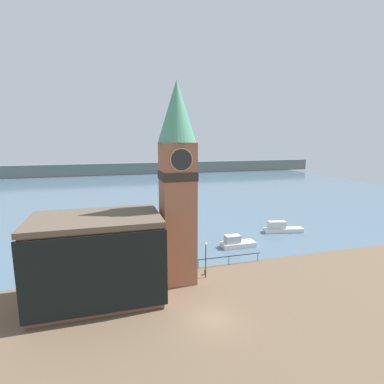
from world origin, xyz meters
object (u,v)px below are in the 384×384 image
object	(u,v)px
boat_far	(281,228)
lamp_post	(206,253)
boat_near	(236,243)
pier_building	(97,258)
mooring_bollard_near	(205,272)
clock_tower	(177,179)

from	to	relation	value
boat_far	lamp_post	distance (m)	21.20
boat_near	boat_far	bearing A→B (deg)	22.95
boat_near	lamp_post	xyz separation A→B (m)	(-7.28, -7.90, 2.20)
boat_near	boat_far	size ratio (longest dim) A/B	0.74
lamp_post	pier_building	bearing A→B (deg)	-173.63
boat_far	mooring_bollard_near	world-z (taller)	boat_far
clock_tower	mooring_bollard_near	size ratio (longest dim) A/B	33.86
clock_tower	boat_near	world-z (taller)	clock_tower
clock_tower	pier_building	xyz separation A→B (m)	(-8.21, -1.51, -7.07)
boat_far	clock_tower	bearing A→B (deg)	-139.30
pier_building	mooring_bollard_near	size ratio (longest dim) A/B	19.38
boat_far	mooring_bollard_near	distance (m)	20.54
clock_tower	pier_building	world-z (taller)	clock_tower
clock_tower	mooring_bollard_near	world-z (taller)	clock_tower
boat_near	mooring_bollard_near	world-z (taller)	boat_near
boat_near	clock_tower	bearing A→B (deg)	-143.62
clock_tower	mooring_bollard_near	bearing A→B (deg)	7.90
clock_tower	lamp_post	bearing A→B (deg)	-4.67
clock_tower	lamp_post	distance (m)	8.86
boat_far	boat_near	bearing A→B (deg)	-146.59
mooring_bollard_near	lamp_post	size ratio (longest dim) A/B	0.15
boat_near	mooring_bollard_near	xyz separation A→B (m)	(-7.09, -7.20, -0.30)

